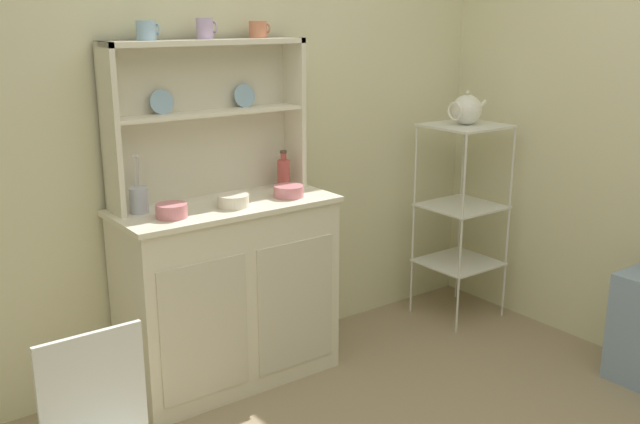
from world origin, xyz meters
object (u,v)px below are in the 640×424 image
Objects in this scene: hutch_cabinet at (229,291)px; utensil_jar at (139,199)px; bakers_rack at (462,198)px; bowl_mixing_large at (172,211)px; porcelain_teapot at (467,110)px; cup_sky_0 at (146,30)px; jam_bottle at (284,173)px; hutch_shelf_unit at (204,107)px.

hutch_cabinet is 0.62m from utensil_jar.
hutch_cabinet is 1.48m from bakers_rack.
bakers_rack is 8.41× the size of bowl_mixing_large.
utensil_jar is at bearing 174.17° from porcelain_teapot.
bakers_rack is at bearing -7.60° from cup_sky_0.
jam_bottle is (0.38, 0.09, 0.50)m from hutch_cabinet.
cup_sky_0 reaches higher than bowl_mixing_large.
cup_sky_0 is (-0.27, -0.04, 0.34)m from hutch_shelf_unit.
hutch_shelf_unit is 0.53m from utensil_jar.
bowl_mixing_large is at bearing -62.56° from utensil_jar.
hutch_cabinet is 7.67× the size of bowl_mixing_large.
porcelain_teapot is (-0.00, 0.00, 0.50)m from bakers_rack.
utensil_jar is at bearing 174.17° from bakers_rack.
jam_bottle is (0.65, -0.04, -0.68)m from cup_sky_0.
porcelain_teapot is at bearing -7.60° from cup_sky_0.
hutch_cabinet is 0.86m from hutch_shelf_unit.
bakers_rack is (1.45, -0.27, -0.59)m from hutch_shelf_unit.
bakers_rack is at bearing -5.83° from utensil_jar.
bakers_rack is at bearing -4.24° from hutch_cabinet.
jam_bottle reaches higher than bowl_mixing_large.
hutch_cabinet is 1.63m from porcelain_teapot.
porcelain_teapot is (1.07, -0.19, 0.25)m from jam_bottle.
bowl_mixing_large is 0.71× the size of jam_bottle.
bowl_mixing_large is 0.52× the size of porcelain_teapot.
utensil_jar is at bearing -156.64° from cup_sky_0.
bowl_mixing_large is 0.53× the size of utensil_jar.
cup_sky_0 is at bearing -171.40° from hutch_shelf_unit.
bowl_mixing_large is at bearing -96.48° from cup_sky_0.
hutch_shelf_unit is (-0.00, 0.16, 0.84)m from hutch_cabinet.
cup_sky_0 reaches higher than jam_bottle.
bakers_rack is 0.50m from porcelain_teapot.
hutch_shelf_unit is at bearing 168.35° from jam_bottle.
bakers_rack is at bearing -1.12° from bowl_mixing_large.
hutch_shelf_unit reaches higher than utensil_jar.
bakers_rack reaches higher than jam_bottle.
hutch_cabinet is 0.91× the size of bakers_rack.
hutch_cabinet is 1.22m from cup_sky_0.
hutch_shelf_unit is 3.78× the size of utensil_jar.
hutch_cabinet is 4.05× the size of utensil_jar.
bowl_mixing_large is at bearing 178.88° from bakers_rack.
porcelain_teapot is (1.74, -0.03, 0.29)m from bowl_mixing_large.
hutch_cabinet is at bearing 13.88° from bowl_mixing_large.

